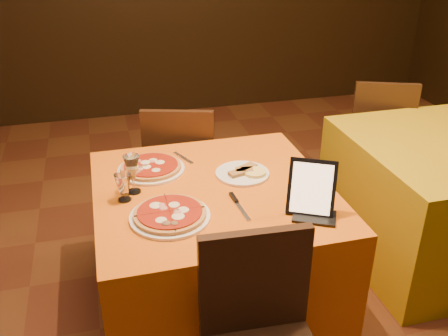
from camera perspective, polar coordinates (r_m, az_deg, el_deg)
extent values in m
cube|color=orange|center=(2.55, -1.22, -9.67)|extent=(1.10, 1.10, 0.75)
cube|color=#AF8D0B|center=(3.28, 23.59, -3.20)|extent=(1.10, 1.10, 0.75)
cylinder|color=white|center=(2.14, -6.19, -5.55)|extent=(0.34, 0.34, 0.01)
cylinder|color=#AD4C23|center=(2.13, -6.22, -5.19)|extent=(0.31, 0.31, 0.02)
cylinder|color=white|center=(2.53, -8.31, -0.16)|extent=(0.34, 0.34, 0.01)
cylinder|color=#AD4C23|center=(2.52, -8.34, 0.17)|extent=(0.30, 0.30, 0.02)
cylinder|color=white|center=(2.47, 2.11, -0.63)|extent=(0.27, 0.27, 0.01)
cylinder|color=olive|center=(2.46, 2.11, -0.28)|extent=(0.16, 0.16, 0.02)
cube|color=black|center=(2.14, 9.99, -2.23)|extent=(0.22, 0.18, 0.24)
cube|color=silver|center=(2.19, 1.87, -4.59)|extent=(0.03, 0.22, 0.01)
cube|color=#ADADB4|center=(2.14, -9.41, -5.89)|extent=(0.08, 0.16, 0.01)
cube|color=silver|center=(2.64, -4.69, 1.16)|extent=(0.09, 0.17, 0.01)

